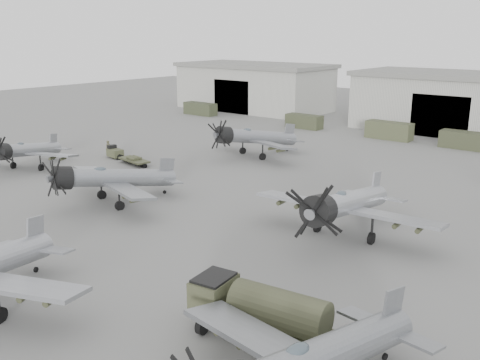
# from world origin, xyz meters

# --- Properties ---
(ground) EXTENTS (220.00, 220.00, 0.00)m
(ground) POSITION_xyz_m (0.00, 0.00, 0.00)
(ground) COLOR slate
(ground) RESTS_ON ground
(hangar_left) EXTENTS (29.00, 14.80, 8.70)m
(hangar_left) POSITION_xyz_m (-38.00, 61.96, 4.37)
(hangar_left) COLOR #B0AFA4
(hangar_left) RESTS_ON ground
(hangar_center) EXTENTS (29.00, 14.80, 8.70)m
(hangar_center) POSITION_xyz_m (0.00, 61.96, 4.37)
(hangar_center) COLOR #B0AFA4
(hangar_center) RESTS_ON ground
(support_truck_0) EXTENTS (6.40, 2.20, 2.16)m
(support_truck_0) POSITION_xyz_m (-41.03, 50.00, 1.08)
(support_truck_0) COLOR #333925
(support_truck_0) RESTS_ON ground
(support_truck_2) EXTENTS (5.74, 2.20, 2.09)m
(support_truck_2) POSITION_xyz_m (-18.93, 50.00, 1.04)
(support_truck_2) COLOR #373C27
(support_truck_2) RESTS_ON ground
(support_truck_3) EXTENTS (6.37, 2.20, 2.40)m
(support_truck_3) POSITION_xyz_m (-5.00, 50.00, 1.20)
(support_truck_3) COLOR #40452D
(support_truck_3) RESTS_ON ground
(support_truck_4) EXTENTS (6.33, 2.20, 2.19)m
(support_truck_4) POSITION_xyz_m (5.38, 50.00, 1.09)
(support_truck_4) COLOR #343825
(support_truck_4) RESTS_ON ground
(aircraft_mid_0) EXTENTS (11.41, 10.34, 4.66)m
(aircraft_mid_0) POSITION_xyz_m (-28.10, 8.85, 2.12)
(aircraft_mid_0) COLOR gray
(aircraft_mid_0) RESTS_ON ground
(aircraft_mid_1) EXTENTS (12.83, 11.55, 5.11)m
(aircraft_mid_1) POSITION_xyz_m (-11.27, 6.93, 2.32)
(aircraft_mid_1) COLOR gray
(aircraft_mid_1) RESTS_ON ground
(aircraft_mid_2) EXTENTS (13.96, 12.57, 5.56)m
(aircraft_mid_2) POSITION_xyz_m (8.23, 12.71, 2.53)
(aircraft_mid_2) COLOR #9A9CA2
(aircraft_mid_2) RESTS_ON ground
(aircraft_far_0) EXTENTS (13.20, 11.89, 5.26)m
(aircraft_far_0) POSITION_xyz_m (-12.99, 29.14, 2.39)
(aircraft_far_0) COLOR gray
(aircraft_far_0) RESTS_ON ground
(fuel_tanker) EXTENTS (7.46, 4.00, 2.78)m
(fuel_tanker) POSITION_xyz_m (11.48, -1.51, 1.60)
(fuel_tanker) COLOR #3C3F29
(fuel_tanker) RESTS_ON ground
(tug_trailer) EXTENTS (7.59, 2.55, 1.50)m
(tug_trailer) POSITION_xyz_m (-23.54, 18.23, 0.56)
(tug_trailer) COLOR #43462E
(tug_trailer) RESTS_ON ground
(ground_crew) EXTENTS (0.52, 0.73, 1.89)m
(ground_crew) POSITION_xyz_m (-26.51, 18.61, 0.94)
(ground_crew) COLOR #43412B
(ground_crew) RESTS_ON ground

